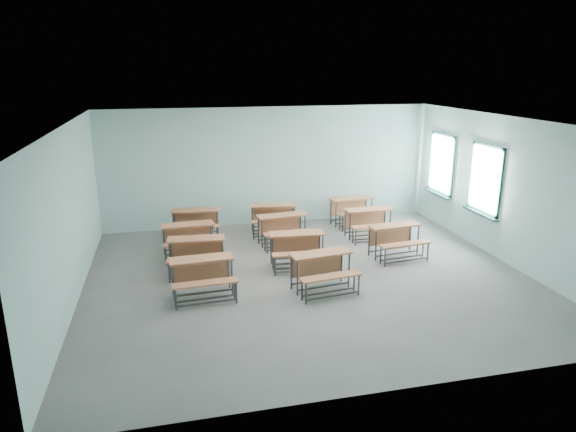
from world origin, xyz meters
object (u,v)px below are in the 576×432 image
Objects in this scene: desk_unit_r1c2 at (396,236)px; desk_unit_r2c0 at (189,235)px; desk_unit_r2c1 at (283,225)px; desk_unit_r3c1 at (274,215)px; desk_unit_r0c0 at (203,272)px; desk_unit_r3c2 at (353,207)px; desk_unit_r1c0 at (196,250)px; desk_unit_r2c2 at (370,219)px; desk_unit_r0c1 at (323,266)px; desk_unit_r3c0 at (195,220)px; desk_unit_r1c1 at (298,245)px.

desk_unit_r2c0 is (-4.61, 1.14, 0.00)m from desk_unit_r1c2.
desk_unit_r2c1 is 0.99× the size of desk_unit_r3c1.
desk_unit_r0c0 and desk_unit_r1c2 have the same top height.
desk_unit_r2c0 is 4.76m from desk_unit_r3c2.
desk_unit_r1c0 is 3.13m from desk_unit_r3c1.
desk_unit_r1c2 is 1.06× the size of desk_unit_r2c2.
desk_unit_r2c0 is at bearing 126.43° from desk_unit_r0c1.
desk_unit_r0c1 is 1.01× the size of desk_unit_r3c1.
desk_unit_r0c1 and desk_unit_r3c0 have the same top height.
desk_unit_r1c1 is (-0.17, 1.31, 0.00)m from desk_unit_r0c1.
desk_unit_r1c2 is at bearing -16.96° from desk_unit_r2c0.
desk_unit_r0c0 is 1.00× the size of desk_unit_r2c0.
desk_unit_r0c0 is 4.60m from desk_unit_r1c2.
desk_unit_r1c0 is 1.02× the size of desk_unit_r2c0.
desk_unit_r2c0 is 0.97× the size of desk_unit_r3c1.
desk_unit_r2c2 is 0.94× the size of desk_unit_r3c2.
desk_unit_r1c1 and desk_unit_r1c2 have the same top height.
desk_unit_r2c1 is 2.25m from desk_unit_r2c2.
desk_unit_r1c2 is at bearing -21.80° from desk_unit_r3c0.
desk_unit_r3c0 is at bearing 134.89° from desk_unit_r1c1.
desk_unit_r3c2 is at bearing 34.62° from desk_unit_r1c0.
desk_unit_r2c1 is (-2.33, 1.39, 0.00)m from desk_unit_r1c2.
desk_unit_r3c0 is (0.23, 1.23, 0.00)m from desk_unit_r2c0.
desk_unit_r2c2 is 2.48m from desk_unit_r3c1.
desk_unit_r1c0 is at bearing -86.95° from desk_unit_r2c0.
desk_unit_r3c0 is at bearing 92.16° from desk_unit_r1c0.
desk_unit_r0c1 is 2.77m from desk_unit_r2c1.
desk_unit_r2c2 is at bearing 45.37° from desk_unit_r0c1.
desk_unit_r1c0 and desk_unit_r2c0 have the same top height.
desk_unit_r2c1 is 2.27m from desk_unit_r3c0.
desk_unit_r0c1 is 2.57m from desk_unit_r1c2.
desk_unit_r0c0 is at bearing -89.27° from desk_unit_r2c0.
desk_unit_r3c2 is at bearing 9.54° from desk_unit_r3c0.
desk_unit_r1c2 is 1.03× the size of desk_unit_r2c0.
desk_unit_r2c2 is (4.38, 2.54, 0.00)m from desk_unit_r0c0.
desk_unit_r1c1 is at bearing -96.02° from desk_unit_r2c1.
desk_unit_r0c0 is at bearing 166.23° from desk_unit_r0c1.
desk_unit_r1c2 and desk_unit_r3c1 have the same top height.
desk_unit_r1c2 and desk_unit_r3c0 have the same top height.
desk_unit_r0c0 is 1.02× the size of desk_unit_r2c2.
desk_unit_r0c1 and desk_unit_r3c1 have the same top height.
desk_unit_r0c1 and desk_unit_r2c1 have the same top height.
desk_unit_r1c1 is 0.99× the size of desk_unit_r1c2.
desk_unit_r1c1 and desk_unit_r2c2 have the same top height.
desk_unit_r1c0 is 4.50m from desk_unit_r1c2.
desk_unit_r1c1 is (2.12, 1.07, 0.00)m from desk_unit_r0c0.
desk_unit_r1c1 is 2.70m from desk_unit_r2c2.
desk_unit_r0c1 is 1.01× the size of desk_unit_r3c0.
desk_unit_r0c1 is (2.29, -0.24, 0.00)m from desk_unit_r0c0.
desk_unit_r3c1 is at bearing 85.23° from desk_unit_r0c1.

